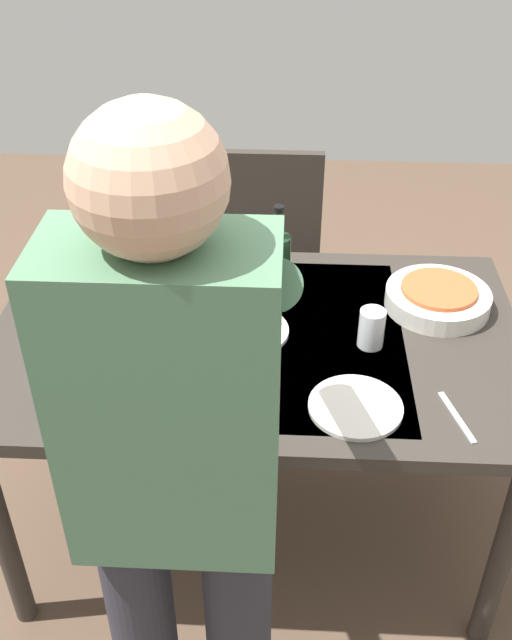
{
  "coord_description": "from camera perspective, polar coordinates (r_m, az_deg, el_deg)",
  "views": [
    {
      "loc": [
        -0.08,
        1.62,
        2.0
      ],
      "look_at": [
        0.0,
        0.0,
        0.83
      ],
      "focal_mm": 41.43,
      "sensor_mm": 36.0,
      "label": 1
    }
  ],
  "objects": [
    {
      "name": "wine_glass_right",
      "position": [
        2.11,
        -13.1,
        2.83
      ],
      "size": [
        0.07,
        0.07,
        0.15
      ],
      "color": "white",
      "rests_on": "dining_table"
    },
    {
      "name": "table_fork",
      "position": [
        1.84,
        15.25,
        -7.24
      ],
      "size": [
        0.06,
        0.18,
        0.0
      ],
      "primitive_type": "cube",
      "rotation": [
        0.0,
        0.0,
        0.29
      ],
      "color": "silver",
      "rests_on": "dining_table"
    },
    {
      "name": "chair_near",
      "position": [
        2.86,
        0.98,
        4.87
      ],
      "size": [
        0.4,
        0.4,
        0.91
      ],
      "color": "black",
      "rests_on": "ground_plane"
    },
    {
      "name": "table_knife",
      "position": [
        1.98,
        -10.41,
        -2.85
      ],
      "size": [
        0.08,
        0.19,
        0.0
      ],
      "primitive_type": "cube",
      "rotation": [
        0.0,
        0.0,
        -0.35
      ],
      "color": "silver",
      "rests_on": "dining_table"
    },
    {
      "name": "dinner_plate_far",
      "position": [
        1.81,
        7.69,
        -6.66
      ],
      "size": [
        0.23,
        0.23,
        0.01
      ],
      "primitive_type": "cylinder",
      "color": "silver",
      "rests_on": "dining_table"
    },
    {
      "name": "dining_table",
      "position": [
        2.08,
        -0.0,
        -2.95
      ],
      "size": [
        1.47,
        0.91,
        0.78
      ],
      "color": "#332D28",
      "rests_on": "ground_plane"
    },
    {
      "name": "serving_bowl_pasta",
      "position": [
        2.19,
        13.86,
        1.71
      ],
      "size": [
        0.3,
        0.3,
        0.07
      ],
      "color": "silver",
      "rests_on": "dining_table"
    },
    {
      "name": "water_cup_near_left",
      "position": [
        1.88,
        -15.28,
        -4.45
      ],
      "size": [
        0.07,
        0.07,
        0.1
      ],
      "primitive_type": "cylinder",
      "color": "silver",
      "rests_on": "dining_table"
    },
    {
      "name": "side_bowl_salad",
      "position": [
        2.31,
        -11.91,
        4.05
      ],
      "size": [
        0.18,
        0.18,
        0.07
      ],
      "color": "silver",
      "rests_on": "dining_table"
    },
    {
      "name": "person_server",
      "position": [
        1.39,
        -5.98,
        -12.65
      ],
      "size": [
        0.42,
        0.61,
        1.69
      ],
      "color": "#2D2D38",
      "rests_on": "ground_plane"
    },
    {
      "name": "side_bowl_bread",
      "position": [
        2.12,
        -8.26,
        1.23
      ],
      "size": [
        0.16,
        0.16,
        0.07
      ],
      "color": "silver",
      "rests_on": "dining_table"
    },
    {
      "name": "wine_bottle",
      "position": [
        2.13,
        1.69,
        4.32
      ],
      "size": [
        0.07,
        0.07,
        0.3
      ],
      "color": "black",
      "rests_on": "dining_table"
    },
    {
      "name": "ground_plane",
      "position": [
        2.58,
        -0.0,
        -15.16
      ],
      "size": [
        6.0,
        6.0,
        0.0
      ],
      "primitive_type": "plane",
      "color": "brown"
    },
    {
      "name": "dinner_plate_near",
      "position": [
        2.04,
        -0.68,
        -0.84
      ],
      "size": [
        0.23,
        0.23,
        0.01
      ],
      "primitive_type": "cylinder",
      "color": "silver",
      "rests_on": "dining_table"
    },
    {
      "name": "wine_glass_left",
      "position": [
        1.72,
        -5.76,
        -4.98
      ],
      "size": [
        0.07,
        0.07,
        0.15
      ],
      "color": "white",
      "rests_on": "dining_table"
    },
    {
      "name": "water_cup_near_right",
      "position": [
        1.99,
        8.91,
        -0.63
      ],
      "size": [
        0.07,
        0.07,
        0.11
      ],
      "primitive_type": "cylinder",
      "color": "silver",
      "rests_on": "dining_table"
    }
  ]
}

